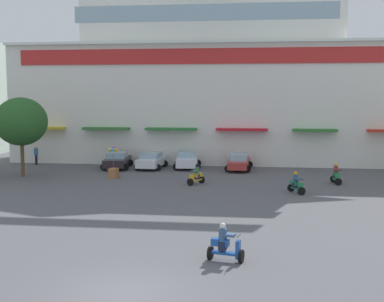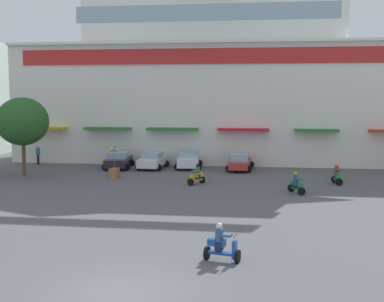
{
  "view_description": "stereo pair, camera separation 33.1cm",
  "coord_description": "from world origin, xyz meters",
  "px_view_note": "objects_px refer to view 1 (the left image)",
  "views": [
    {
      "loc": [
        4.21,
        -15.71,
        6.51
      ],
      "look_at": [
        0.14,
        17.32,
        2.79
      ],
      "focal_mm": 47.68,
      "sensor_mm": 36.0,
      "label": 1
    },
    {
      "loc": [
        4.54,
        -15.67,
        6.51
      ],
      "look_at": [
        0.14,
        17.32,
        2.79
      ],
      "focal_mm": 47.68,
      "sensor_mm": 36.0,
      "label": 2
    }
  ],
  "objects_px": {
    "parked_car_1": "(151,160)",
    "parked_car_0": "(117,160)",
    "parked_car_3": "(239,162)",
    "scooter_rider_1": "(196,176)",
    "scooter_rider_0": "(225,245)",
    "parked_car_2": "(187,160)",
    "scooter_rider_3": "(336,175)",
    "plaza_tree_2": "(21,122)",
    "scooter_rider_4": "(296,184)",
    "pedestrian_1": "(36,154)",
    "balloon_vendor_cart": "(113,168)"
  },
  "relations": [
    {
      "from": "parked_car_2",
      "to": "balloon_vendor_cart",
      "type": "relative_size",
      "value": 1.72
    },
    {
      "from": "parked_car_3",
      "to": "scooter_rider_0",
      "type": "distance_m",
      "value": 24.29
    },
    {
      "from": "parked_car_3",
      "to": "plaza_tree_2",
      "type": "bearing_deg",
      "value": -161.8
    },
    {
      "from": "scooter_rider_0",
      "to": "plaza_tree_2",
      "type": "bearing_deg",
      "value": 132.52
    },
    {
      "from": "parked_car_1",
      "to": "scooter_rider_0",
      "type": "distance_m",
      "value": 25.32
    },
    {
      "from": "pedestrian_1",
      "to": "balloon_vendor_cart",
      "type": "distance_m",
      "value": 11.19
    },
    {
      "from": "plaza_tree_2",
      "to": "scooter_rider_3",
      "type": "xyz_separation_m",
      "value": [
        24.18,
        -0.44,
        -3.71
      ]
    },
    {
      "from": "scooter_rider_0",
      "to": "scooter_rider_1",
      "type": "bearing_deg",
      "value": 100.32
    },
    {
      "from": "scooter_rider_1",
      "to": "scooter_rider_4",
      "type": "distance_m",
      "value": 7.35
    },
    {
      "from": "scooter_rider_1",
      "to": "scooter_rider_3",
      "type": "bearing_deg",
      "value": 8.23
    },
    {
      "from": "scooter_rider_4",
      "to": "pedestrian_1",
      "type": "xyz_separation_m",
      "value": [
        -22.8,
        10.93,
        0.4
      ]
    },
    {
      "from": "parked_car_1",
      "to": "parked_car_2",
      "type": "distance_m",
      "value": 3.16
    },
    {
      "from": "balloon_vendor_cart",
      "to": "scooter_rider_0",
      "type": "bearing_deg",
      "value": -62.46
    },
    {
      "from": "scooter_rider_1",
      "to": "plaza_tree_2",
      "type": "bearing_deg",
      "value": 172.34
    },
    {
      "from": "parked_car_1",
      "to": "parked_car_2",
      "type": "bearing_deg",
      "value": 11.97
    },
    {
      "from": "pedestrian_1",
      "to": "parked_car_3",
      "type": "bearing_deg",
      "value": -2.95
    },
    {
      "from": "scooter_rider_3",
      "to": "pedestrian_1",
      "type": "xyz_separation_m",
      "value": [
        -25.97,
        6.98,
        0.35
      ]
    },
    {
      "from": "parked_car_1",
      "to": "parked_car_3",
      "type": "distance_m",
      "value": 7.65
    },
    {
      "from": "parked_car_2",
      "to": "pedestrian_1",
      "type": "bearing_deg",
      "value": 177.83
    },
    {
      "from": "scooter_rider_3",
      "to": "plaza_tree_2",
      "type": "bearing_deg",
      "value": 178.96
    },
    {
      "from": "parked_car_3",
      "to": "pedestrian_1",
      "type": "distance_m",
      "value": 18.77
    },
    {
      "from": "scooter_rider_0",
      "to": "scooter_rider_4",
      "type": "distance_m",
      "value": 14.84
    },
    {
      "from": "scooter_rider_0",
      "to": "balloon_vendor_cart",
      "type": "xyz_separation_m",
      "value": [
        -9.81,
        18.81,
        0.17
      ]
    },
    {
      "from": "parked_car_0",
      "to": "balloon_vendor_cart",
      "type": "xyz_separation_m",
      "value": [
        1.1,
        -5.18,
        0.07
      ]
    },
    {
      "from": "parked_car_0",
      "to": "pedestrian_1",
      "type": "height_order",
      "value": "pedestrian_1"
    },
    {
      "from": "parked_car_3",
      "to": "scooter_rider_0",
      "type": "bearing_deg",
      "value": -89.51
    },
    {
      "from": "pedestrian_1",
      "to": "scooter_rider_0",
      "type": "bearing_deg",
      "value": -53.11
    },
    {
      "from": "parked_car_1",
      "to": "parked_car_0",
      "type": "bearing_deg",
      "value": -178.66
    },
    {
      "from": "scooter_rider_0",
      "to": "parked_car_0",
      "type": "bearing_deg",
      "value": 114.45
    },
    {
      "from": "scooter_rider_1",
      "to": "scooter_rider_4",
      "type": "height_order",
      "value": "scooter_rider_1"
    },
    {
      "from": "parked_car_1",
      "to": "scooter_rider_1",
      "type": "relative_size",
      "value": 2.65
    },
    {
      "from": "balloon_vendor_cart",
      "to": "parked_car_2",
      "type": "bearing_deg",
      "value": 49.56
    },
    {
      "from": "parked_car_1",
      "to": "scooter_rider_1",
      "type": "distance_m",
      "value": 8.69
    },
    {
      "from": "scooter_rider_3",
      "to": "scooter_rider_4",
      "type": "bearing_deg",
      "value": -128.76
    },
    {
      "from": "balloon_vendor_cart",
      "to": "scooter_rider_3",
      "type": "bearing_deg",
      "value": -1.83
    },
    {
      "from": "parked_car_2",
      "to": "parked_car_3",
      "type": "relative_size",
      "value": 0.93
    },
    {
      "from": "scooter_rider_3",
      "to": "parked_car_0",
      "type": "bearing_deg",
      "value": 162.31
    },
    {
      "from": "parked_car_1",
      "to": "balloon_vendor_cart",
      "type": "bearing_deg",
      "value": -110.34
    },
    {
      "from": "parked_car_0",
      "to": "balloon_vendor_cart",
      "type": "bearing_deg",
      "value": -78.01
    },
    {
      "from": "balloon_vendor_cart",
      "to": "plaza_tree_2",
      "type": "bearing_deg",
      "value": -179.23
    },
    {
      "from": "parked_car_3",
      "to": "balloon_vendor_cart",
      "type": "bearing_deg",
      "value": -150.29
    },
    {
      "from": "scooter_rider_3",
      "to": "parked_car_1",
      "type": "bearing_deg",
      "value": 158.74
    },
    {
      "from": "plaza_tree_2",
      "to": "parked_car_3",
      "type": "xyz_separation_m",
      "value": [
        16.95,
        5.57,
        -3.62
      ]
    },
    {
      "from": "parked_car_3",
      "to": "scooter_rider_1",
      "type": "height_order",
      "value": "scooter_rider_1"
    },
    {
      "from": "parked_car_1",
      "to": "scooter_rider_0",
      "type": "height_order",
      "value": "scooter_rider_0"
    },
    {
      "from": "pedestrian_1",
      "to": "parked_car_2",
      "type": "bearing_deg",
      "value": -2.17
    },
    {
      "from": "parked_car_3",
      "to": "scooter_rider_4",
      "type": "distance_m",
      "value": 10.76
    },
    {
      "from": "scooter_rider_0",
      "to": "scooter_rider_4",
      "type": "height_order",
      "value": "scooter_rider_0"
    },
    {
      "from": "parked_car_1",
      "to": "scooter_rider_4",
      "type": "distance_m",
      "value": 15.23
    },
    {
      "from": "scooter_rider_0",
      "to": "parked_car_2",
      "type": "bearing_deg",
      "value": 100.93
    }
  ]
}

